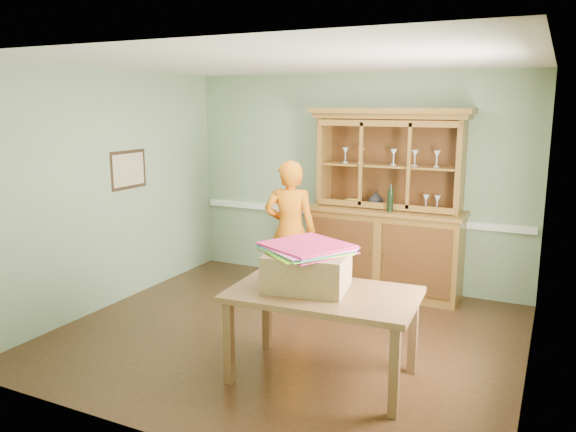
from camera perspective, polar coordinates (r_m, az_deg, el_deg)
The scene contains 14 objects.
floor at distance 5.85m, azimuth -0.13°, elevation -11.98°, with size 4.50×4.50×0.00m, color #432915.
ceiling at distance 5.39m, azimuth -0.14°, elevation 15.42°, with size 4.50×4.50×0.00m, color white.
wall_back at distance 7.29m, azimuth 6.79°, elevation 3.63°, with size 4.50×4.50×0.00m, color gray.
wall_left at distance 6.75m, azimuth -17.59°, elevation 2.56°, with size 4.00×4.00×0.00m, color gray.
wall_right at distance 4.93m, azimuth 24.09°, elevation -0.97°, with size 4.00×4.00×0.00m, color gray.
wall_front at distance 3.81m, azimuth -13.48°, elevation -3.66°, with size 4.50×4.50×0.00m, color gray.
chair_rail at distance 7.34m, azimuth 6.65°, elevation 0.12°, with size 4.41×0.05×0.08m, color white.
framed_map at distance 6.93m, azimuth -15.86°, elevation 4.55°, with size 0.03×0.60×0.46m.
window_panel at distance 4.61m, azimuth 23.84°, elevation 0.16°, with size 0.03×0.96×1.36m.
china_hutch at distance 7.00m, azimuth 9.87°, elevation -1.40°, with size 1.93×0.64×2.27m.
dining_table at distance 4.76m, azimuth 3.58°, elevation -8.71°, with size 1.61×1.02×0.78m.
cardboard_box at distance 4.75m, azimuth 1.95°, elevation -5.59°, with size 0.67×0.54×0.31m, color #A18453.
kite_stack at distance 4.73m, azimuth 1.99°, elevation -3.31°, with size 0.86×0.86×0.06m.
person at distance 6.62m, azimuth 0.21°, elevation -1.55°, with size 0.61×0.40×1.68m, color orange.
Camera 1 is at (2.36, -4.83, 2.31)m, focal length 35.00 mm.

